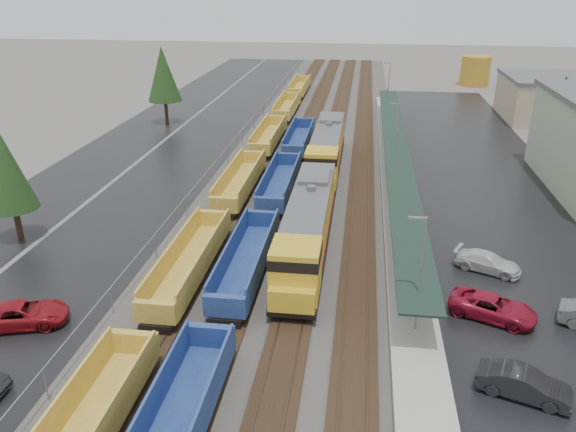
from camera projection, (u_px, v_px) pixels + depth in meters
The scene contains 20 objects.
ballast_strip at pixel (316, 147), 71.38m from camera, with size 20.00×160.00×0.08m, color #302D2B.
trackbed at pixel (316, 146), 71.33m from camera, with size 14.60×160.00×0.22m.
west_parking_lot at pixel (201, 143), 73.23m from camera, with size 10.00×160.00×0.02m, color black.
west_road at pixel (128, 140), 74.45m from camera, with size 9.00×160.00×0.02m, color black.
east_commuter_lot at pixel (484, 180), 59.96m from camera, with size 16.00×100.00×0.02m, color black.
station_platform at pixel (395, 170), 60.85m from camera, with size 3.00×80.00×8.00m.
chainlink_fence at pixel (239, 136), 70.50m from camera, with size 0.08×160.04×2.02m.
distant_hills at pixel (475, 36), 203.15m from camera, with size 301.00×140.00×25.20m.
tree_west_near at pixel (7, 172), 44.47m from camera, with size 3.96×3.96×9.00m.
tree_west_far at pixel (163, 74), 80.51m from camera, with size 4.84×4.84×11.00m.
tree_east at pixel (561, 106), 63.60m from camera, with size 4.40×4.40×10.00m.
locomotive_lead at pixel (307, 228), 42.63m from camera, with size 3.16×20.82×4.71m.
locomotive_trail at pixel (327, 150), 61.76m from camera, with size 3.16×20.82×4.71m.
well_string_yellow at pixel (241, 182), 55.98m from camera, with size 2.66×118.70×2.36m.
well_string_blue at pixel (247, 261), 40.46m from camera, with size 2.70×80.47×2.39m.
storage_tank at pixel (475, 71), 110.73m from camera, with size 5.68×5.68×5.68m, color #AC7E22.
parked_car_west_c at pixel (22, 314), 34.81m from camera, with size 5.53×2.55×1.54m, color maroon.
parked_car_east_a at pixel (524, 384), 28.86m from camera, with size 4.68×1.63×1.54m, color black.
parked_car_east_b at pixel (493, 307), 35.60m from camera, with size 5.39×2.48×1.50m, color maroon.
parked_car_east_c at pixel (487, 262), 41.32m from camera, with size 4.80×1.95×1.39m, color silver.
Camera 1 is at (5.72, -8.91, 20.13)m, focal length 35.00 mm.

